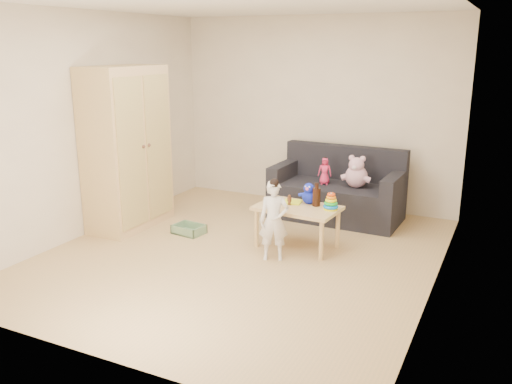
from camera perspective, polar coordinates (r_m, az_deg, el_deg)
The scene contains 13 objects.
room at distance 5.59m, azimuth -1.59°, elevation 5.88°, with size 4.50×4.50×4.50m.
wardrobe at distance 6.81m, azimuth -13.43°, elevation 4.49°, with size 0.55×1.10×1.97m, color tan.
sofa at distance 7.15m, azimuth 8.42°, elevation -0.97°, with size 1.65×0.82×0.46m, color black.
play_table at distance 6.09m, azimuth 4.35°, elevation -3.67°, with size 0.90×0.57×0.48m, color #E4CE7D.
storage_bin at distance 6.61m, azimuth -7.08°, elevation -3.90°, with size 0.36×0.27×0.11m, color #688C65, non-canonical shape.
toddler at distance 5.68m, azimuth 1.89°, elevation -3.14°, with size 0.31×0.21×0.83m, color silver.
pink_bear at distance 6.94m, azimuth 10.53°, elevation 1.89°, with size 0.30×0.26×0.34m, color #E1A5BF, non-canonical shape.
doll at distance 7.03m, azimuth 7.25°, elevation 2.18°, with size 0.17×0.12×0.34m, color #EF2C5E.
ring_stacker at distance 5.93m, azimuth 7.89°, elevation -1.15°, with size 0.17×0.17×0.19m.
brown_bottle at distance 6.04m, azimuth 6.38°, elevation -0.44°, with size 0.09×0.09×0.26m.
blue_plush at distance 6.11m, azimuth 5.60°, elevation -0.11°, with size 0.20×0.16×0.24m, color #1C2FFD, non-canonical shape.
wooden_figure at distance 6.05m, azimuth 3.53°, elevation -0.82°, with size 0.05×0.04×0.12m, color brown, non-canonical shape.
yellow_book at distance 6.16m, azimuth 3.85°, elevation -1.05°, with size 0.20×0.20×0.01m, color #EBFC1A.
Camera 1 is at (2.55, -4.90, 2.21)m, focal length 38.00 mm.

